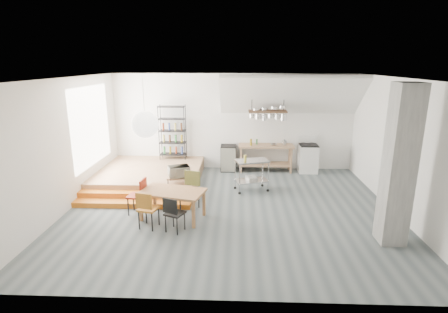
{
  "coord_description": "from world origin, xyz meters",
  "views": [
    {
      "loc": [
        0.17,
        -8.1,
        3.55
      ],
      "look_at": [
        -0.19,
        0.8,
        1.13
      ],
      "focal_mm": 28.0,
      "sensor_mm": 36.0,
      "label": 1
    }
  ],
  "objects_px": {
    "rolling_cart": "(252,171)",
    "dining_table": "(172,194)",
    "stove": "(308,158)",
    "mini_fridge": "(228,158)"
  },
  "relations": [
    {
      "from": "rolling_cart",
      "to": "dining_table",
      "type": "bearing_deg",
      "value": -151.62
    },
    {
      "from": "stove",
      "to": "mini_fridge",
      "type": "relative_size",
      "value": 1.35
    },
    {
      "from": "dining_table",
      "to": "rolling_cart",
      "type": "relative_size",
      "value": 1.58
    },
    {
      "from": "stove",
      "to": "mini_fridge",
      "type": "height_order",
      "value": "stove"
    },
    {
      "from": "stove",
      "to": "dining_table",
      "type": "bearing_deg",
      "value": -135.52
    },
    {
      "from": "stove",
      "to": "rolling_cart",
      "type": "height_order",
      "value": "stove"
    },
    {
      "from": "stove",
      "to": "dining_table",
      "type": "xyz_separation_m",
      "value": [
        -3.83,
        -3.76,
        0.13
      ]
    },
    {
      "from": "stove",
      "to": "dining_table",
      "type": "distance_m",
      "value": 5.36
    },
    {
      "from": "dining_table",
      "to": "mini_fridge",
      "type": "relative_size",
      "value": 1.83
    },
    {
      "from": "stove",
      "to": "rolling_cart",
      "type": "bearing_deg",
      "value": -136.26
    }
  ]
}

